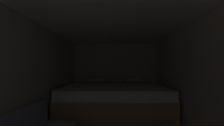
# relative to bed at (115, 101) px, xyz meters

# --- Properties ---
(wall_back) EXTENTS (2.69, 0.05, 1.97)m
(wall_back) POSITION_rel_bed_xyz_m (0.00, 0.92, 0.59)
(wall_back) COLOR beige
(wall_back) RESTS_ON ground
(wall_left) EXTENTS (0.05, 4.90, 1.97)m
(wall_left) POSITION_rel_bed_xyz_m (-1.32, -1.55, 0.59)
(wall_left) COLOR beige
(wall_left) RESTS_ON ground
(wall_right) EXTENTS (0.05, 4.90, 1.97)m
(wall_right) POSITION_rel_bed_xyz_m (1.32, -1.55, 0.59)
(wall_right) COLOR beige
(wall_right) RESTS_ON ground
(ceiling_slab) EXTENTS (2.69, 4.90, 0.05)m
(ceiling_slab) POSITION_rel_bed_xyz_m (0.00, -1.55, 1.60)
(ceiling_slab) COLOR white
(ceiling_slab) RESTS_ON wall_left
(bed) EXTENTS (2.47, 1.71, 0.91)m
(bed) POSITION_rel_bed_xyz_m (0.00, 0.00, 0.00)
(bed) COLOR tan
(bed) RESTS_ON ground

